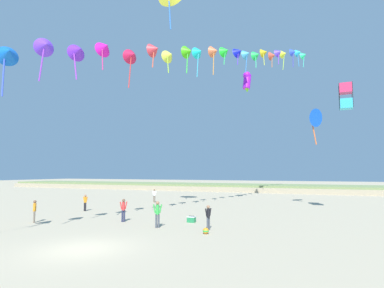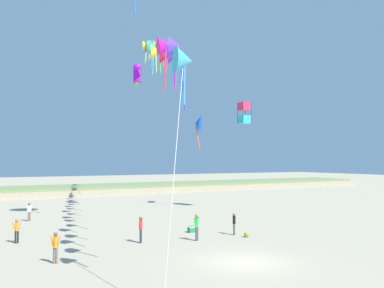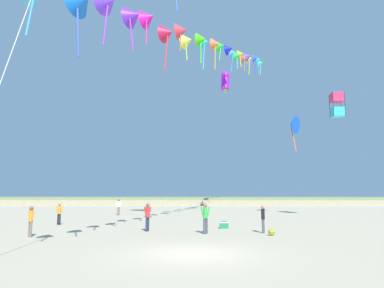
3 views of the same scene
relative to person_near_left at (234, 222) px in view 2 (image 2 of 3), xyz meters
name	(u,v)px [view 2 (image 2 of 3)]	position (x,y,z in m)	size (l,w,h in m)	color
ground_plane	(246,262)	(-3.94, -6.59, -0.89)	(240.00, 240.00, 0.00)	tan
dune_ridge	(58,190)	(-3.94, 41.34, -0.29)	(120.00, 12.06, 1.22)	tan
person_near_left	(234,222)	(0.00, 0.00, 0.00)	(0.31, 0.51, 1.54)	#474C56
person_near_right	(141,228)	(-6.77, 0.64, 0.07)	(0.40, 0.52, 1.66)	#282D4C
person_mid_center	(17,229)	(-13.66, 4.38, -0.01)	(0.53, 0.21, 1.53)	black
person_far_left	(29,211)	(-11.68, 13.89, 0.02)	(0.55, 0.25, 1.58)	#726656
person_far_right	(56,245)	(-12.51, -2.06, 0.03)	(0.49, 0.39, 1.59)	#726656
person_far_center	(197,225)	(-3.32, -0.51, 0.10)	(0.57, 0.37, 1.72)	#474C56
kite_banner_string	(155,48)	(-1.91, 9.51, 14.46)	(16.76, 40.37, 21.75)	#3EAED2
large_kite_low_lead	(137,74)	(-0.80, 16.50, 13.48)	(1.25, 1.42, 2.52)	#A418E4
large_kite_mid_trail	(244,113)	(9.02, 10.83, 9.33)	(1.11, 1.11, 2.24)	#2FB5D8
large_kite_outer_drift	(198,124)	(6.35, 16.02, 8.46)	(1.92, 2.04, 3.90)	blue
beach_cooler	(192,229)	(-2.10, 2.32, -0.68)	(0.58, 0.41, 0.46)	#23844C
beach_ball	(247,235)	(0.23, -1.12, -0.71)	(0.36, 0.36, 0.36)	orange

